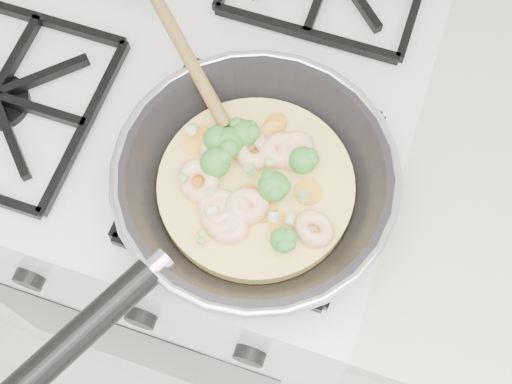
% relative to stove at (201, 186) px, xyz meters
% --- Properties ---
extents(stove, '(0.60, 0.60, 0.92)m').
position_rel_stove_xyz_m(stove, '(0.00, 0.00, 0.00)').
color(stove, white).
rests_on(stove, ground).
extents(skillet, '(0.37, 0.51, 0.09)m').
position_rel_stove_xyz_m(skillet, '(0.16, -0.17, 0.50)').
color(skillet, black).
rests_on(skillet, stove).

